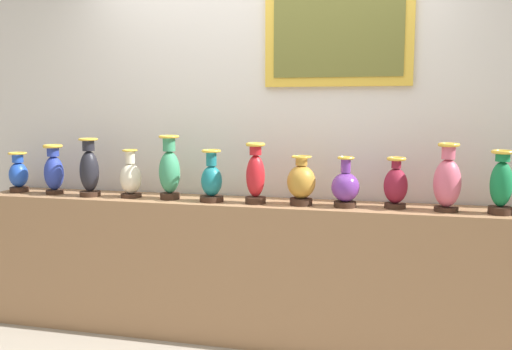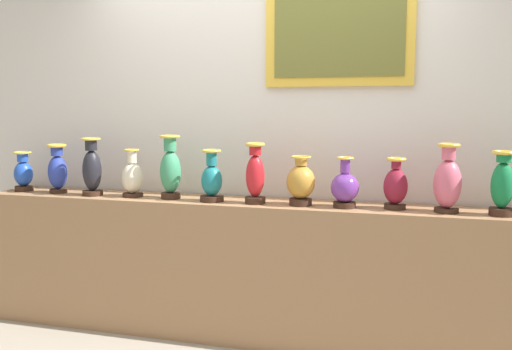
{
  "view_description": "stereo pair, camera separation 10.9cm",
  "coord_description": "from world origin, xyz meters",
  "px_view_note": "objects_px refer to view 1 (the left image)",
  "views": [
    {
      "loc": [
        0.85,
        -3.43,
        1.56
      ],
      "look_at": [
        0.0,
        0.0,
        1.11
      ],
      "focal_mm": 38.32,
      "sensor_mm": 36.0,
      "label": 1
    },
    {
      "loc": [
        0.95,
        -3.4,
        1.56
      ],
      "look_at": [
        0.0,
        0.0,
        1.11
      ],
      "focal_mm": 38.32,
      "sensor_mm": 36.0,
      "label": 2
    }
  ],
  "objects_px": {
    "vase_sapphire": "(18,174)",
    "vase_teal": "(212,180)",
    "vase_violet": "(345,187)",
    "vase_onyx": "(89,170)",
    "vase_crimson": "(255,175)",
    "vase_cobalt": "(54,171)",
    "vase_rose": "(447,181)",
    "vase_ivory": "(131,178)",
    "vase_burgundy": "(396,186)",
    "vase_emerald": "(501,184)",
    "vase_jade": "(170,170)",
    "vase_ochre": "(301,183)"
  },
  "relations": [
    {
      "from": "vase_sapphire",
      "to": "vase_onyx",
      "type": "relative_size",
      "value": 0.72
    },
    {
      "from": "vase_ivory",
      "to": "vase_jade",
      "type": "bearing_deg",
      "value": -0.71
    },
    {
      "from": "vase_sapphire",
      "to": "vase_crimson",
      "type": "relative_size",
      "value": 0.74
    },
    {
      "from": "vase_teal",
      "to": "vase_emerald",
      "type": "distance_m",
      "value": 1.76
    },
    {
      "from": "vase_teal",
      "to": "vase_crimson",
      "type": "relative_size",
      "value": 0.87
    },
    {
      "from": "vase_violet",
      "to": "vase_burgundy",
      "type": "bearing_deg",
      "value": 6.34
    },
    {
      "from": "vase_jade",
      "to": "vase_teal",
      "type": "bearing_deg",
      "value": -4.6
    },
    {
      "from": "vase_sapphire",
      "to": "vase_teal",
      "type": "xyz_separation_m",
      "value": [
        1.5,
        -0.05,
        0.01
      ]
    },
    {
      "from": "vase_cobalt",
      "to": "vase_emerald",
      "type": "relative_size",
      "value": 0.95
    },
    {
      "from": "vase_ivory",
      "to": "vase_onyx",
      "type": "bearing_deg",
      "value": -174.86
    },
    {
      "from": "vase_onyx",
      "to": "vase_burgundy",
      "type": "distance_m",
      "value": 2.06
    },
    {
      "from": "vase_crimson",
      "to": "vase_rose",
      "type": "height_order",
      "value": "vase_rose"
    },
    {
      "from": "vase_violet",
      "to": "vase_emerald",
      "type": "bearing_deg",
      "value": -0.88
    },
    {
      "from": "vase_jade",
      "to": "vase_crimson",
      "type": "height_order",
      "value": "vase_jade"
    },
    {
      "from": "vase_burgundy",
      "to": "vase_emerald",
      "type": "xyz_separation_m",
      "value": [
        0.59,
        -0.05,
        0.04
      ]
    },
    {
      "from": "vase_cobalt",
      "to": "vase_onyx",
      "type": "relative_size",
      "value": 0.87
    },
    {
      "from": "vase_cobalt",
      "to": "vase_burgundy",
      "type": "height_order",
      "value": "vase_cobalt"
    },
    {
      "from": "vase_burgundy",
      "to": "vase_rose",
      "type": "xyz_separation_m",
      "value": [
        0.3,
        -0.03,
        0.04
      ]
    },
    {
      "from": "vase_cobalt",
      "to": "vase_teal",
      "type": "height_order",
      "value": "vase_cobalt"
    },
    {
      "from": "vase_crimson",
      "to": "vase_violet",
      "type": "xyz_separation_m",
      "value": [
        0.57,
        0.01,
        -0.06
      ]
    },
    {
      "from": "vase_emerald",
      "to": "vase_crimson",
      "type": "bearing_deg",
      "value": 179.94
    },
    {
      "from": "vase_crimson",
      "to": "vase_emerald",
      "type": "relative_size",
      "value": 1.05
    },
    {
      "from": "vase_emerald",
      "to": "vase_onyx",
      "type": "bearing_deg",
      "value": 179.96
    },
    {
      "from": "vase_ivory",
      "to": "vase_burgundy",
      "type": "distance_m",
      "value": 1.76
    },
    {
      "from": "vase_crimson",
      "to": "vase_rose",
      "type": "relative_size",
      "value": 0.96
    },
    {
      "from": "vase_burgundy",
      "to": "vase_violet",
      "type": "bearing_deg",
      "value": -173.66
    },
    {
      "from": "vase_ivory",
      "to": "vase_jade",
      "type": "height_order",
      "value": "vase_jade"
    },
    {
      "from": "vase_violet",
      "to": "vase_teal",
      "type": "bearing_deg",
      "value": -179.15
    },
    {
      "from": "vase_cobalt",
      "to": "vase_ivory",
      "type": "height_order",
      "value": "vase_cobalt"
    },
    {
      "from": "vase_jade",
      "to": "vase_burgundy",
      "type": "distance_m",
      "value": 1.48
    },
    {
      "from": "vase_sapphire",
      "to": "vase_jade",
      "type": "xyz_separation_m",
      "value": [
        1.19,
        -0.02,
        0.06
      ]
    },
    {
      "from": "vase_ivory",
      "to": "vase_burgundy",
      "type": "relative_size",
      "value": 1.05
    },
    {
      "from": "vase_sapphire",
      "to": "vase_ochre",
      "type": "relative_size",
      "value": 0.93
    },
    {
      "from": "vase_rose",
      "to": "vase_onyx",
      "type": "bearing_deg",
      "value": -179.61
    },
    {
      "from": "vase_ivory",
      "to": "vase_rose",
      "type": "height_order",
      "value": "vase_rose"
    },
    {
      "from": "vase_sapphire",
      "to": "vase_emerald",
      "type": "distance_m",
      "value": 3.26
    },
    {
      "from": "vase_ivory",
      "to": "vase_sapphire",
      "type": "bearing_deg",
      "value": 178.9
    },
    {
      "from": "vase_onyx",
      "to": "vase_teal",
      "type": "relative_size",
      "value": 1.18
    },
    {
      "from": "vase_ochre",
      "to": "vase_crimson",
      "type": "bearing_deg",
      "value": -177.45
    },
    {
      "from": "vase_rose",
      "to": "vase_emerald",
      "type": "bearing_deg",
      "value": -3.46
    },
    {
      "from": "vase_sapphire",
      "to": "vase_ochre",
      "type": "bearing_deg",
      "value": -0.86
    },
    {
      "from": "vase_rose",
      "to": "vase_burgundy",
      "type": "bearing_deg",
      "value": 174.31
    },
    {
      "from": "vase_onyx",
      "to": "vase_crimson",
      "type": "relative_size",
      "value": 1.03
    },
    {
      "from": "vase_sapphire",
      "to": "vase_crimson",
      "type": "height_order",
      "value": "vase_crimson"
    },
    {
      "from": "vase_ivory",
      "to": "vase_rose",
      "type": "distance_m",
      "value": 2.06
    },
    {
      "from": "vase_ochre",
      "to": "vase_emerald",
      "type": "distance_m",
      "value": 1.17
    },
    {
      "from": "vase_onyx",
      "to": "vase_crimson",
      "type": "bearing_deg",
      "value": -0.02
    },
    {
      "from": "vase_ivory",
      "to": "vase_teal",
      "type": "height_order",
      "value": "vase_teal"
    },
    {
      "from": "vase_onyx",
      "to": "vase_cobalt",
      "type": "bearing_deg",
      "value": 174.24
    },
    {
      "from": "vase_jade",
      "to": "vase_teal",
      "type": "relative_size",
      "value": 1.26
    }
  ]
}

